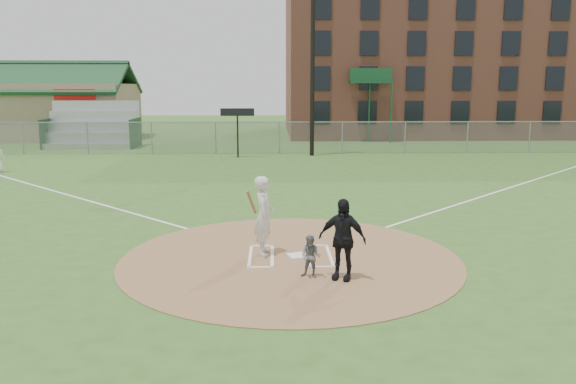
{
  "coord_description": "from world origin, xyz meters",
  "views": [
    {
      "loc": [
        -0.43,
        -13.39,
        4.21
      ],
      "look_at": [
        0.0,
        2.0,
        1.3
      ],
      "focal_mm": 35.0,
      "sensor_mm": 36.0,
      "label": 1
    }
  ],
  "objects_px": {
    "home_plate": "(298,256)",
    "batter_at_plate": "(264,215)",
    "catcher": "(311,256)",
    "umpire": "(342,239)"
  },
  "relations": [
    {
      "from": "catcher",
      "to": "batter_at_plate",
      "type": "bearing_deg",
      "value": 142.83
    },
    {
      "from": "home_plate",
      "to": "batter_at_plate",
      "type": "relative_size",
      "value": 0.23
    },
    {
      "from": "catcher",
      "to": "umpire",
      "type": "distance_m",
      "value": 0.81
    },
    {
      "from": "home_plate",
      "to": "batter_at_plate",
      "type": "bearing_deg",
      "value": 164.55
    },
    {
      "from": "home_plate",
      "to": "batter_at_plate",
      "type": "distance_m",
      "value": 1.32
    },
    {
      "from": "home_plate",
      "to": "umpire",
      "type": "bearing_deg",
      "value": -62.39
    },
    {
      "from": "catcher",
      "to": "home_plate",
      "type": "bearing_deg",
      "value": 120.2
    },
    {
      "from": "umpire",
      "to": "batter_at_plate",
      "type": "distance_m",
      "value": 2.6
    },
    {
      "from": "home_plate",
      "to": "catcher",
      "type": "height_order",
      "value": "catcher"
    },
    {
      "from": "home_plate",
      "to": "umpire",
      "type": "distance_m",
      "value": 2.11
    }
  ]
}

